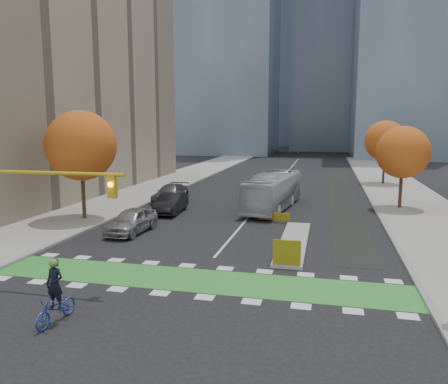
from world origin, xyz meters
The scene contains 23 objects.
ground centered at (0.00, 0.00, 0.00)m, with size 300.00×300.00×0.00m, color black.
sidewalk_west centered at (-13.50, 20.00, 0.07)m, with size 7.00×120.00×0.15m, color gray.
sidewalk_east centered at (13.50, 20.00, 0.07)m, with size 7.00×120.00×0.15m, color gray.
curb_west centered at (-10.00, 20.00, 0.07)m, with size 0.30×120.00×0.16m, color gray.
curb_east centered at (10.00, 20.00, 0.07)m, with size 0.30×120.00×0.16m, color gray.
bike_crossing centered at (0.00, 1.50, 0.01)m, with size 20.00×3.00×0.01m, color #2E8E30.
centre_line centered at (0.00, 40.00, 0.01)m, with size 0.15×70.00×0.01m, color silver.
bike_lane_paint centered at (7.50, 30.00, 0.01)m, with size 2.50×50.00×0.01m, color black.
median_island centered at (4.00, 9.00, 0.08)m, with size 1.60×10.00×0.16m, color gray.
hazard_board centered at (4.00, 4.20, 0.80)m, with size 1.40×0.12×1.30m, color yellow.
building_west centered at (-24.00, 22.00, 12.50)m, with size 16.00×44.00×25.00m, color gray.
tower_nw centered at (-18.00, 90.00, 35.00)m, with size 22.00×22.00×70.00m, color #47566B.
tower_ne centered at (20.00, 85.00, 30.00)m, with size 18.00×24.00×60.00m, color #47566B.
tower_far centered at (-4.00, 140.00, 40.00)m, with size 26.00×26.00×80.00m, color #47566B.
tree_west centered at (-12.00, 12.00, 5.62)m, with size 5.20×5.20×8.22m.
tree_east_near centered at (12.00, 22.00, 4.86)m, with size 4.40×4.40×7.08m.
tree_east_far centered at (12.50, 38.00, 5.24)m, with size 4.80×4.80×7.65m.
traffic_signal_west centered at (-7.93, -0.51, 4.03)m, with size 8.53×0.56×5.20m.
cyclist centered at (-3.63, -3.92, 0.81)m, with size 0.92×2.16×2.43m.
bus centered at (1.43, 19.71, 1.54)m, with size 2.58×11.05×3.08m, color #AAAEB2.
parked_car_a centered at (-6.75, 9.13, 0.83)m, with size 1.96×4.86×1.66m, color #9F9FA4.
parked_car_b centered at (-6.50, 16.03, 0.82)m, with size 1.74×4.98×1.64m, color black.
parked_car_c centered at (-8.39, 21.05, 0.79)m, with size 2.22×5.45×1.58m, color #515257.
Camera 1 is at (5.79, -17.18, 7.20)m, focal length 35.00 mm.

